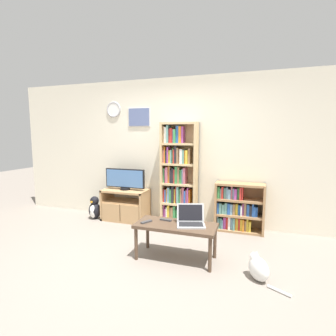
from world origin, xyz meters
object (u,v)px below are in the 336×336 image
at_px(bookshelf_short, 237,208).
at_px(remote_near_laptop, 146,222).
at_px(tv_stand, 125,205).
at_px(remote_far_from_laptop, 166,220).
at_px(bookshelf_tall, 178,177).
at_px(penguin_figurine, 95,209).
at_px(cat, 258,268).
at_px(coffee_table, 176,228).
at_px(television, 125,179).
at_px(laptop, 191,220).

distance_m(bookshelf_short, remote_near_laptop, 1.72).
bearing_deg(tv_stand, remote_far_from_laptop, -42.63).
bearing_deg(bookshelf_tall, remote_near_laptop, -90.71).
bearing_deg(penguin_figurine, cat, -22.55).
bearing_deg(bookshelf_tall, coffee_table, -74.51).
xyz_separation_m(television, penguin_figurine, (-0.59, -0.14, -0.58)).
distance_m(coffee_table, cat, 1.06).
relative_size(tv_stand, television, 1.08).
bearing_deg(laptop, remote_far_from_laptop, 155.21).
xyz_separation_m(bookshelf_short, cat, (0.34, -1.47, -0.25)).
xyz_separation_m(bookshelf_short, remote_near_laptop, (-1.05, -1.36, 0.09)).
relative_size(bookshelf_short, coffee_table, 0.78).
distance_m(television, cat, 2.81).
xyz_separation_m(remote_near_laptop, remote_far_from_laptop, (0.21, 0.16, 0.00)).
bearing_deg(cat, laptop, 126.20).
bearing_deg(laptop, cat, -32.84).
height_order(laptop, cat, laptop).
distance_m(tv_stand, laptop, 1.92).
xyz_separation_m(remote_near_laptop, penguin_figurine, (-1.56, 1.11, -0.28)).
bearing_deg(remote_near_laptop, bookshelf_short, 81.34).
relative_size(cat, penguin_figurine, 1.09).
relative_size(tv_stand, coffee_table, 0.81).
height_order(television, remote_near_laptop, television).
relative_size(tv_stand, remote_far_from_laptop, 5.07).
height_order(tv_stand, remote_near_laptop, tv_stand).
xyz_separation_m(bookshelf_tall, penguin_figurine, (-1.58, -0.27, -0.66)).
bearing_deg(bookshelf_short, bookshelf_tall, 178.59).
relative_size(tv_stand, bookshelf_tall, 0.46).
xyz_separation_m(laptop, remote_near_laptop, (-0.56, -0.11, -0.05)).
bearing_deg(penguin_figurine, television, 13.69).
bearing_deg(television, remote_far_from_laptop, -42.83).
height_order(remote_near_laptop, cat, remote_near_laptop).
distance_m(bookshelf_tall, cat, 2.15).
xyz_separation_m(bookshelf_tall, remote_far_from_laptop, (0.19, -1.23, -0.38)).
bearing_deg(laptop, remote_near_laptop, 173.50).
bearing_deg(laptop, penguin_figurine, 137.15).
bearing_deg(laptop, tv_stand, 125.94).
xyz_separation_m(bookshelf_tall, cat, (1.37, -1.49, -0.72)).
bearing_deg(bookshelf_short, television, -177.13).
xyz_separation_m(tv_stand, bookshelf_tall, (0.99, 0.14, 0.56)).
xyz_separation_m(bookshelf_tall, laptop, (0.55, -1.27, -0.33)).
height_order(tv_stand, television, television).
bearing_deg(cat, coffee_table, 131.44).
bearing_deg(remote_far_from_laptop, laptop, 90.90).
distance_m(bookshelf_short, coffee_table, 1.45).
relative_size(bookshelf_short, remote_near_laptop, 5.02).
relative_size(remote_near_laptop, cat, 0.34).
bearing_deg(cat, remote_near_laptop, 136.75).
xyz_separation_m(television, remote_near_laptop, (0.97, -1.25, -0.30)).
bearing_deg(remote_far_from_laptop, cat, 85.22).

